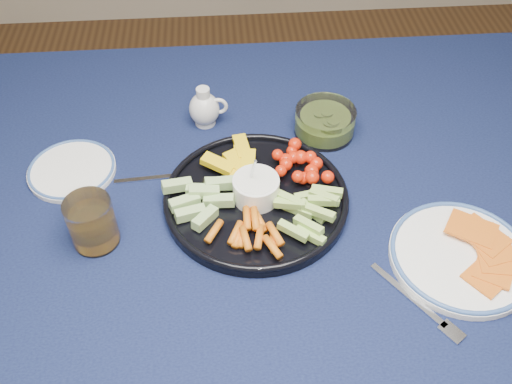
{
  "coord_description": "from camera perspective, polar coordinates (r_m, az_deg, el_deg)",
  "views": [
    {
      "loc": [
        0.04,
        -0.75,
        1.55
      ],
      "look_at": [
        0.09,
        -0.02,
        0.78
      ],
      "focal_mm": 40.0,
      "sensor_mm": 36.0,
      "label": 1
    }
  ],
  "objects": [
    {
      "name": "creamer_pitcher",
      "position": [
        1.24,
        -5.15,
        8.31
      ],
      "size": [
        0.08,
        0.07,
        0.09
      ],
      "color": "silver",
      "rests_on": "dining_table"
    },
    {
      "name": "juice_tumbler",
      "position": [
        1.04,
        -16.02,
        -3.18
      ],
      "size": [
        0.08,
        0.08,
        0.1
      ],
      "color": "white",
      "rests_on": "dining_table"
    },
    {
      "name": "pickle_bowl",
      "position": [
        1.23,
        6.89,
        6.89
      ],
      "size": [
        0.13,
        0.13,
        0.06
      ],
      "color": "white",
      "rests_on": "dining_table"
    },
    {
      "name": "dining_table",
      "position": [
        1.17,
        -4.66,
        -3.46
      ],
      "size": [
        1.67,
        1.07,
        0.75
      ],
      "color": "#492918",
      "rests_on": "ground"
    },
    {
      "name": "side_plate_extra",
      "position": [
        1.2,
        -17.95,
        2.15
      ],
      "size": [
        0.17,
        0.17,
        0.01
      ],
      "color": "white",
      "rests_on": "dining_table"
    },
    {
      "name": "fork_right",
      "position": [
        0.98,
        16.33,
        -11.04
      ],
      "size": [
        0.12,
        0.16,
        0.0
      ],
      "color": "silver",
      "rests_on": "dining_table"
    },
    {
      "name": "crudite_platter",
      "position": [
        1.07,
        -0.13,
        -0.4
      ],
      "size": [
        0.35,
        0.35,
        0.11
      ],
      "color": "black",
      "rests_on": "dining_table"
    },
    {
      "name": "fork_left",
      "position": [
        1.15,
        -9.33,
        1.47
      ],
      "size": [
        0.16,
        0.03,
        0.0
      ],
      "color": "silver",
      "rests_on": "dining_table"
    },
    {
      "name": "cheese_plate",
      "position": [
        1.05,
        19.84,
        -5.94
      ],
      "size": [
        0.25,
        0.25,
        0.03
      ],
      "color": "white",
      "rests_on": "dining_table"
    }
  ]
}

